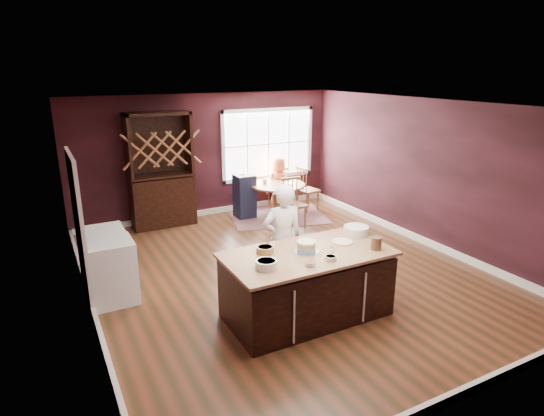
{
  "coord_description": "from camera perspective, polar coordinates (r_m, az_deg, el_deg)",
  "views": [
    {
      "loc": [
        -3.37,
        -5.98,
        3.23
      ],
      "look_at": [
        -0.1,
        0.22,
        1.05
      ],
      "focal_mm": 30.0,
      "sensor_mm": 36.0,
      "label": 1
    }
  ],
  "objects": [
    {
      "name": "chair_north",
      "position": [
        10.99,
        0.7,
        2.75
      ],
      "size": [
        0.52,
        0.51,
        0.95
      ],
      "primitive_type": null,
      "rotation": [
        0.0,
        0.0,
        3.56
      ],
      "color": "brown",
      "rests_on": "ground"
    },
    {
      "name": "drinking_glass",
      "position": [
        6.14,
        7.61,
        -4.29
      ],
      "size": [
        0.07,
        0.07,
        0.13
      ],
      "primitive_type": "cylinder",
      "color": "silver",
      "rests_on": "kitchen_island"
    },
    {
      "name": "toddler",
      "position": [
        10.05,
        -3.99,
        3.31
      ],
      "size": [
        0.18,
        0.14,
        0.26
      ],
      "primitive_type": null,
      "color": "#8CA5BF",
      "rests_on": "high_chair"
    },
    {
      "name": "doorway",
      "position": [
        6.95,
        -22.99,
        -2.66
      ],
      "size": [
        0.08,
        1.26,
        2.13
      ],
      "primitive_type": null,
      "color": "white",
      "rests_on": "room_shell"
    },
    {
      "name": "kitchen_island",
      "position": [
        6.16,
        4.39,
        -9.72
      ],
      "size": [
        2.2,
        1.15,
        0.92
      ],
      "color": "black",
      "rests_on": "ground"
    },
    {
      "name": "dryer",
      "position": [
        7.47,
        -20.21,
        -5.72
      ],
      "size": [
        0.61,
        0.59,
        0.89
      ],
      "primitive_type": "cube",
      "color": "white",
      "rests_on": "ground"
    },
    {
      "name": "table_plate",
      "position": [
        10.08,
        2.05,
        3.08
      ],
      "size": [
        0.22,
        0.22,
        0.02
      ],
      "primitive_type": "cylinder",
      "color": "beige",
      "rests_on": "dining_table"
    },
    {
      "name": "hutch",
      "position": [
        9.68,
        -13.79,
        4.6
      ],
      "size": [
        1.3,
        0.54,
        2.37
      ],
      "primitive_type": "cube",
      "color": "#432314",
      "rests_on": "ground"
    },
    {
      "name": "rug",
      "position": [
        10.29,
        0.71,
        -0.98
      ],
      "size": [
        2.4,
        2.06,
        0.01
      ],
      "primitive_type": "cube",
      "rotation": [
        0.0,
        0.0,
        -0.25
      ],
      "color": "brown",
      "rests_on": "ground"
    },
    {
      "name": "bowl_pink",
      "position": [
        5.57,
        4.82,
        -7.01
      ],
      "size": [
        0.13,
        0.13,
        0.05
      ],
      "primitive_type": "cylinder",
      "color": "silver",
      "rests_on": "kitchen_island"
    },
    {
      "name": "table_cup",
      "position": [
        10.14,
        -0.92,
        3.39
      ],
      "size": [
        0.13,
        0.13,
        0.09
      ],
      "primitive_type": "imported",
      "rotation": [
        0.0,
        0.0,
        -0.17
      ],
      "color": "white",
      "rests_on": "dining_table"
    },
    {
      "name": "baker",
      "position": [
        6.58,
        1.31,
        -4.06
      ],
      "size": [
        0.66,
        0.49,
        1.67
      ],
      "primitive_type": "imported",
      "rotation": [
        0.0,
        0.0,
        2.99
      ],
      "color": "white",
      "rests_on": "ground"
    },
    {
      "name": "layer_cake",
      "position": [
        5.96,
        4.33,
        -4.82
      ],
      "size": [
        0.36,
        0.36,
        0.14
      ],
      "primitive_type": null,
      "color": "silver",
      "rests_on": "kitchen_island"
    },
    {
      "name": "bowl_blue",
      "position": [
        5.47,
        -0.72,
        -7.1
      ],
      "size": [
        0.27,
        0.27,
        0.1
      ],
      "primitive_type": "cylinder",
      "color": "white",
      "rests_on": "kitchen_island"
    },
    {
      "name": "white_tub",
      "position": [
        6.65,
        10.51,
        -2.78
      ],
      "size": [
        0.36,
        0.36,
        0.12
      ],
      "primitive_type": "cylinder",
      "color": "white",
      "rests_on": "kitchen_island"
    },
    {
      "name": "bowl_yellow",
      "position": [
        5.92,
        -0.87,
        -5.25
      ],
      "size": [
        0.23,
        0.23,
        0.09
      ],
      "primitive_type": "cylinder",
      "color": "#955F3E",
      "rests_on": "kitchen_island"
    },
    {
      "name": "window",
      "position": [
        10.77,
        -0.5,
        8.03
      ],
      "size": [
        2.36,
        0.1,
        1.66
      ],
      "primitive_type": null,
      "color": "white",
      "rests_on": "room_shell"
    },
    {
      "name": "washer",
      "position": [
        6.88,
        -19.43,
        -7.54
      ],
      "size": [
        0.63,
        0.61,
        0.91
      ],
      "primitive_type": "cube",
      "color": "white",
      "rests_on": "ground"
    },
    {
      "name": "high_chair",
      "position": [
        10.1,
        -3.47,
        1.6
      ],
      "size": [
        0.42,
        0.42,
        1.01
      ],
      "primitive_type": null,
      "rotation": [
        0.0,
        0.0,
        0.02
      ],
      "color": "black",
      "rests_on": "ground"
    },
    {
      "name": "chair_east",
      "position": [
        10.61,
        4.54,
        2.48
      ],
      "size": [
        0.48,
        0.5,
        1.06
      ],
      "primitive_type": null,
      "rotation": [
        0.0,
        0.0,
        1.72
      ],
      "color": "brown",
      "rests_on": "ground"
    },
    {
      "name": "seated_woman",
      "position": [
        10.66,
        0.82,
        3.1
      ],
      "size": [
        0.65,
        0.47,
        1.24
      ],
      "primitive_type": "imported",
      "rotation": [
        0.0,
        0.0,
        3.26
      ],
      "color": "#D66137",
      "rests_on": "ground"
    },
    {
      "name": "dining_table",
      "position": [
        10.14,
        0.72,
        1.86
      ],
      "size": [
        1.21,
        1.21,
        0.75
      ],
      "color": "brown",
      "rests_on": "ground"
    },
    {
      "name": "room_shell",
      "position": [
        7.11,
        1.59,
        1.95
      ],
      "size": [
        7.0,
        7.0,
        7.0
      ],
      "color": "brown",
      "rests_on": "ground"
    },
    {
      "name": "dinner_plate",
      "position": [
        6.34,
        8.81,
        -4.21
      ],
      "size": [
        0.29,
        0.29,
        0.02
      ],
      "primitive_type": "cylinder",
      "color": "beige",
      "rests_on": "kitchen_island"
    },
    {
      "name": "stoneware_crock",
      "position": [
        6.17,
        12.94,
        -4.33
      ],
      "size": [
        0.14,
        0.14,
        0.17
      ],
      "primitive_type": "cylinder",
      "color": "#47321E",
      "rests_on": "kitchen_island"
    },
    {
      "name": "bowl_olive",
      "position": [
        5.75,
        7.37,
        -6.26
      ],
      "size": [
        0.15,
        0.15,
        0.06
      ],
      "primitive_type": "cylinder",
      "color": "#CEB591",
      "rests_on": "kitchen_island"
    },
    {
      "name": "chair_south",
      "position": [
        9.46,
        2.83,
        0.63
      ],
      "size": [
        0.45,
        0.43,
        1.05
      ],
      "primitive_type": null,
      "rotation": [
        0.0,
        0.0,
        -0.02
      ],
      "color": "brown",
      "rests_on": "ground"
    }
  ]
}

